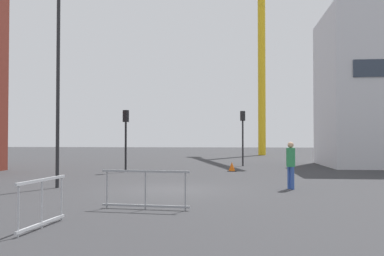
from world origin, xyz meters
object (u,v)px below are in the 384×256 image
at_px(traffic_light_far, 126,130).
at_px(construction_crane, 263,27).
at_px(traffic_cone_on_verge, 232,167).
at_px(traffic_light_corner, 243,129).
at_px(streetlamp_tall, 58,54).
at_px(pedestrian_walking, 291,161).

bearing_deg(traffic_light_far, construction_crane, 69.36).
relative_size(traffic_light_far, traffic_cone_on_verge, 6.57).
relative_size(construction_crane, traffic_light_far, 6.11).
distance_m(traffic_light_far, traffic_cone_on_verge, 6.69).
xyz_separation_m(construction_crane, traffic_light_corner, (-2.83, -19.83, -12.53)).
bearing_deg(traffic_light_far, streetlamp_tall, -95.56).
distance_m(construction_crane, streetlamp_tall, 36.88).
bearing_deg(construction_crane, traffic_cone_on_verge, -98.20).
distance_m(traffic_light_far, pedestrian_walking, 11.55).
height_order(streetlamp_tall, traffic_light_far, streetlamp_tall).
relative_size(construction_crane, traffic_cone_on_verge, 40.16).
bearing_deg(pedestrian_walking, construction_crane, 87.85).
height_order(streetlamp_tall, traffic_light_corner, streetlamp_tall).
distance_m(traffic_light_far, traffic_light_corner, 9.33).
height_order(traffic_light_far, traffic_light_corner, traffic_light_corner).
bearing_deg(traffic_cone_on_verge, pedestrian_walking, -75.22).
bearing_deg(construction_crane, traffic_light_far, -110.64).
height_order(construction_crane, traffic_cone_on_verge, construction_crane).
relative_size(streetlamp_tall, traffic_cone_on_verge, 16.83).
distance_m(traffic_light_corner, traffic_cone_on_verge, 5.64).
xyz_separation_m(construction_crane, streetlamp_tall, (-10.57, -33.94, -9.79)).
relative_size(streetlamp_tall, traffic_light_corner, 2.36).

